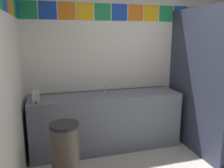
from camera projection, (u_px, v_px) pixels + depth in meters
wall_back at (141, 57)px, 3.82m from camera, size 3.70×0.09×2.68m
vanity_counter at (106, 121)px, 3.53m from camera, size 2.23×0.56×0.84m
faucet_center at (105, 90)px, 3.51m from camera, size 0.04×0.10×0.14m
soap_dispenser at (36, 97)px, 3.00m from camera, size 0.09×0.09×0.16m
stall_divider at (216, 84)px, 3.17m from camera, size 0.92×1.34×2.09m
toilet at (212, 121)px, 3.84m from camera, size 0.39×0.49×0.74m
trash_bin at (66, 156)px, 2.60m from camera, size 0.32×0.32×0.77m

